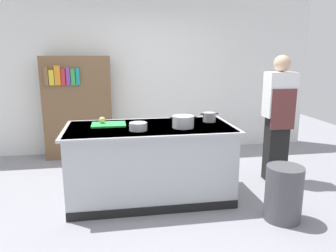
% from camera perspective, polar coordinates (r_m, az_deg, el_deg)
% --- Properties ---
extents(ground_plane, '(10.00, 10.00, 0.00)m').
position_cam_1_polar(ground_plane, '(4.08, -3.07, -12.48)').
color(ground_plane, gray).
extents(back_wall, '(6.40, 0.12, 3.00)m').
position_cam_1_polar(back_wall, '(5.79, -5.66, 10.32)').
color(back_wall, white).
rests_on(back_wall, ground_plane).
extents(counter_island, '(1.98, 0.98, 0.90)m').
position_cam_1_polar(counter_island, '(3.91, -3.15, -6.29)').
color(counter_island, '#B7BABF').
rests_on(counter_island, ground_plane).
extents(cutting_board, '(0.40, 0.28, 0.02)m').
position_cam_1_polar(cutting_board, '(3.90, -10.47, 0.27)').
color(cutting_board, green).
rests_on(cutting_board, counter_island).
extents(onion, '(0.08, 0.08, 0.08)m').
position_cam_1_polar(onion, '(3.93, -11.59, 1.05)').
color(onion, tan).
rests_on(onion, cutting_board).
extents(stock_pot, '(0.32, 0.25, 0.14)m').
position_cam_1_polar(stock_pot, '(3.71, 2.70, 0.78)').
color(stock_pot, '#B7BABF').
rests_on(stock_pot, counter_island).
extents(sauce_pan, '(0.22, 0.16, 0.12)m').
position_cam_1_polar(sauce_pan, '(4.06, 7.33, 1.58)').
color(sauce_pan, '#99999E').
rests_on(sauce_pan, counter_island).
extents(mixing_bowl, '(0.20, 0.20, 0.09)m').
position_cam_1_polar(mixing_bowl, '(3.59, -5.30, -0.08)').
color(mixing_bowl, '#B7BABF').
rests_on(mixing_bowl, counter_island).
extents(trash_bin, '(0.39, 0.39, 0.59)m').
position_cam_1_polar(trash_bin, '(3.67, 19.79, -11.15)').
color(trash_bin, '#4C4C51').
rests_on(trash_bin, ground_plane).
extents(person_chef, '(0.38, 0.25, 1.72)m').
position_cam_1_polar(person_chef, '(4.60, 18.96, 1.73)').
color(person_chef, black).
rests_on(person_chef, ground_plane).
extents(bookshelf, '(1.10, 0.31, 1.70)m').
position_cam_1_polar(bookshelf, '(5.57, -15.66, 3.14)').
color(bookshelf, brown).
rests_on(bookshelf, ground_plane).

